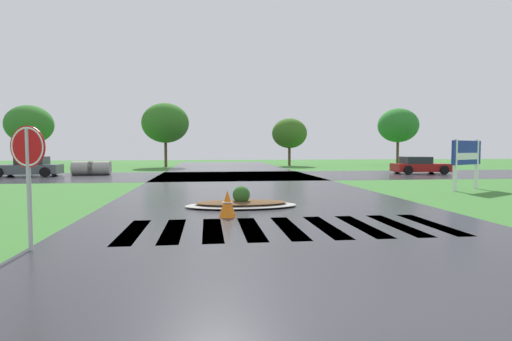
{
  "coord_description": "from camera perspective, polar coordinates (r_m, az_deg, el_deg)",
  "views": [
    {
      "loc": [
        -1.91,
        -3.99,
        1.89
      ],
      "look_at": [
        -0.01,
        11.53,
        1.01
      ],
      "focal_mm": 28.01,
      "sensor_mm": 36.0,
      "label": 1
    }
  ],
  "objects": [
    {
      "name": "traffic_cone",
      "position": [
        11.01,
        -4.11,
        -4.78
      ],
      "size": [
        0.47,
        0.47,
        0.74
      ],
      "color": "orange",
      "rests_on": "ground"
    },
    {
      "name": "crosswalk_stripes",
      "position": [
        9.59,
        4.69,
        -8.14
      ],
      "size": [
        7.65,
        2.83,
        0.01
      ],
      "color": "white",
      "rests_on": "ground"
    },
    {
      "name": "car_dark_suv",
      "position": [
        31.85,
        22.26,
        0.64
      ],
      "size": [
        4.01,
        2.25,
        1.26
      ],
      "rotation": [
        0.0,
        0.0,
        -0.05
      ],
      "color": "maroon",
      "rests_on": "ground"
    },
    {
      "name": "drainage_pipe_stack",
      "position": [
        30.27,
        -22.43,
        0.33
      ],
      "size": [
        2.56,
        1.05,
        0.98
      ],
      "color": "#9E9B93",
      "rests_on": "ground"
    },
    {
      "name": "stop_sign",
      "position": [
        8.36,
        -29.78,
        1.47
      ],
      "size": [
        0.72,
        0.31,
        2.3
      ],
      "rotation": [
        0.0,
        0.0,
        -0.37
      ],
      "color": "#B2B5BA",
      "rests_on": "ground"
    },
    {
      "name": "car_white_sedan",
      "position": [
        30.8,
        -29.75,
        0.4
      ],
      "size": [
        4.24,
        2.28,
        1.32
      ],
      "rotation": [
        0.0,
        0.0,
        3.19
      ],
      "color": "#4C545B",
      "rests_on": "ground"
    },
    {
      "name": "median_island",
      "position": [
        12.82,
        -2.11,
        -4.65
      ],
      "size": [
        3.58,
        1.62,
        0.68
      ],
      "color": "#9E9B93",
      "rests_on": "ground"
    },
    {
      "name": "estate_billboard",
      "position": [
        20.32,
        27.85,
        1.89
      ],
      "size": [
        2.18,
        1.23,
        2.28
      ],
      "rotation": [
        0.0,
        0.0,
        3.64
      ],
      "color": "white",
      "rests_on": "ground"
    },
    {
      "name": "ground_plane",
      "position": [
        4.83,
        18.15,
        -20.62
      ],
      "size": [
        120.0,
        120.0,
        0.1
      ],
      "primitive_type": "cube",
      "color": "#38722D"
    },
    {
      "name": "asphalt_roadway",
      "position": [
        14.25,
        0.79,
        -4.39
      ],
      "size": [
        10.56,
        80.0,
        0.01
      ],
      "primitive_type": "cube",
      "color": "#2B2B30",
      "rests_on": "ground"
    },
    {
      "name": "background_treeline",
      "position": [
        41.42,
        -6.04,
        6.36
      ],
      "size": [
        42.09,
        5.36,
        6.4
      ],
      "color": "#4C3823",
      "rests_on": "ground"
    },
    {
      "name": "asphalt_cross_road",
      "position": [
        27.34,
        -2.94,
        -0.74
      ],
      "size": [
        90.0,
        9.51,
        0.01
      ],
      "primitive_type": "cube",
      "color": "#2B2B30",
      "rests_on": "ground"
    }
  ]
}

